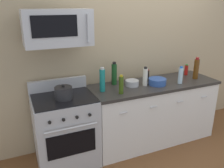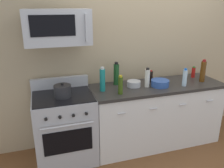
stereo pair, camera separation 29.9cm
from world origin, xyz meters
The scene contains 16 objects.
ground_plane centered at (0.00, 0.00, 0.00)m, with size 5.99×5.99×0.00m, color brown.
back_wall centered at (0.00, 0.41, 1.35)m, with size 4.99×0.10×2.70m, color tan.
counter_unit centered at (0.00, 0.00, 0.46)m, with size 1.90×0.66×0.92m.
range_oven centered at (-1.33, 0.00, 0.47)m, with size 0.76×0.69×1.07m.
microwave centered at (-1.32, 0.05, 1.75)m, with size 0.74×0.44×0.40m.
bottle_hot_sauce_red centered at (0.69, 0.15, 1.00)m, with size 0.06×0.06×0.17m.
bottle_vinegar_white centered at (-0.18, -0.02, 1.05)m, with size 0.07×0.07×0.27m.
bottle_olive_oil centered at (-0.62, -0.17, 1.04)m, with size 0.06×0.06×0.25m.
bottle_sparkling_teal centered at (-0.81, 0.01, 1.07)m, with size 0.07×0.07×0.32m.
bottle_water_clear centered at (0.33, -0.14, 1.04)m, with size 0.06×0.06×0.25m.
bottle_wine_amber centered at (0.69, -0.06, 1.08)m, with size 0.08×0.08×0.33m.
bottle_wine_green centered at (-0.55, 0.20, 1.07)m, with size 0.08×0.08×0.32m.
bottle_soy_sauce_dark centered at (-0.04, 0.14, 1.01)m, with size 0.05×0.05×0.18m.
bowl_steel_prep centered at (-0.35, 0.04, 0.96)m, with size 0.19×0.19×0.08m.
bowl_blue_mixing centered at (0.00, -0.06, 0.97)m, with size 0.25×0.25×0.09m.
stockpot centered at (-1.33, -0.05, 1.00)m, with size 0.21×0.21×0.18m.
Camera 1 is at (-1.83, -2.64, 2.00)m, focal length 37.21 mm.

